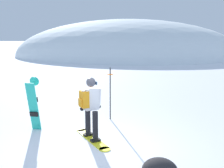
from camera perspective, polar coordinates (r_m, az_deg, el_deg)
The scene contains 5 objects.
ground_plane at distance 6.67m, azimuth -4.19°, elevation -14.18°, with size 300.00×300.00×0.00m, color white.
ridge_peak_main at distance 40.60m, azimuth 3.31°, elevation 6.47°, with size 33.62×30.26×10.76m.
snowboarder_main at distance 6.96m, azimuth -4.85°, elevation -5.07°, with size 1.24×1.51×1.71m.
spare_snowboard at distance 7.92m, azimuth -16.95°, elevation -4.27°, with size 0.28×0.37×1.63m.
piste_marker_near at distance 8.62m, azimuth -0.40°, elevation -1.22°, with size 0.20×0.20×1.81m.
Camera 1 is at (1.37, -5.91, 2.77)m, focal length 41.36 mm.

